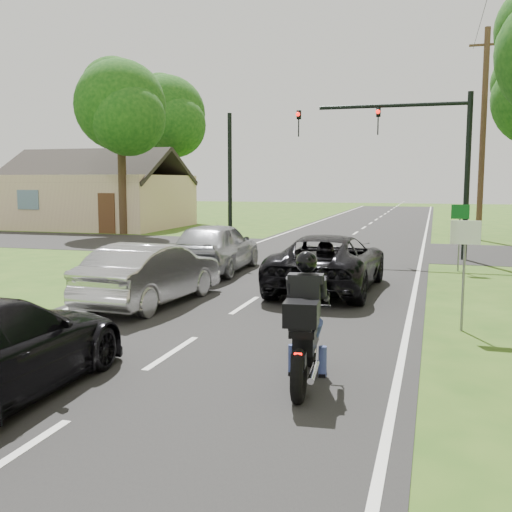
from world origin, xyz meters
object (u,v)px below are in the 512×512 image
(silver_suv, at_px, (215,247))
(traffic_signal, at_px, (415,146))
(dark_suv, at_px, (329,262))
(motorcycle_rider, at_px, (305,332))
(silver_sedan, at_px, (152,273))
(utility_pole_far, at_px, (483,134))
(sign_white, at_px, (465,248))
(sign_green, at_px, (460,221))

(silver_suv, xyz_separation_m, traffic_signal, (5.76, 5.44, 3.33))
(traffic_signal, bearing_deg, dark_suv, -103.80)
(traffic_signal, bearing_deg, motorcycle_rider, -93.43)
(silver_sedan, bearing_deg, dark_suv, -135.80)
(silver_suv, height_order, utility_pole_far, utility_pole_far)
(silver_sedan, relative_size, sign_white, 2.04)
(motorcycle_rider, distance_m, utility_pole_far, 23.58)
(silver_suv, bearing_deg, traffic_signal, -138.73)
(motorcycle_rider, relative_size, silver_sedan, 0.51)
(traffic_signal, bearing_deg, sign_green, -62.62)
(sign_green, bearing_deg, silver_sedan, -133.40)
(silver_sedan, height_order, traffic_signal, traffic_signal)
(traffic_signal, relative_size, utility_pole_far, 0.64)
(utility_pole_far, relative_size, sign_green, 4.71)
(motorcycle_rider, bearing_deg, traffic_signal, 80.93)
(motorcycle_rider, bearing_deg, silver_sedan, 130.37)
(silver_sedan, height_order, silver_suv, silver_suv)
(silver_suv, relative_size, sign_green, 2.20)
(dark_suv, bearing_deg, silver_suv, -25.32)
(sign_white, bearing_deg, dark_suv, 131.75)
(utility_pole_far, xyz_separation_m, sign_green, (-1.30, -11.02, -3.49))
(motorcycle_rider, bearing_deg, silver_suv, 111.66)
(sign_green, bearing_deg, sign_white, -91.43)
(motorcycle_rider, bearing_deg, utility_pole_far, 75.04)
(traffic_signal, relative_size, sign_white, 3.00)
(motorcycle_rider, distance_m, silver_sedan, 6.36)
(dark_suv, relative_size, traffic_signal, 0.83)
(silver_sedan, bearing_deg, motorcycle_rider, 140.62)
(sign_white, relative_size, sign_green, 1.00)
(motorcycle_rider, xyz_separation_m, traffic_signal, (0.89, 14.87, 3.38))
(traffic_signal, bearing_deg, silver_suv, -136.63)
(silver_sedan, height_order, sign_white, sign_white)
(motorcycle_rider, xyz_separation_m, dark_suv, (-0.94, 7.42, -0.01))
(sign_green, bearing_deg, silver_suv, -161.69)
(motorcycle_rider, distance_m, dark_suv, 7.48)
(motorcycle_rider, xyz_separation_m, utility_pole_far, (3.75, 22.87, 4.33))
(sign_white, bearing_deg, sign_green, 88.57)
(traffic_signal, bearing_deg, sign_white, -82.95)
(utility_pole_far, bearing_deg, silver_suv, -122.67)
(dark_suv, relative_size, silver_sedan, 1.22)
(dark_suv, relative_size, sign_green, 2.48)
(silver_sedan, height_order, utility_pole_far, utility_pole_far)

